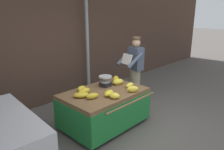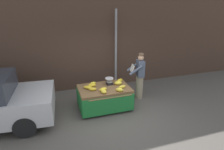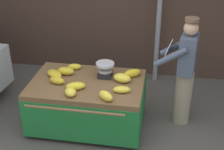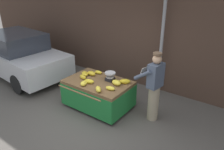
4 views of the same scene
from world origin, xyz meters
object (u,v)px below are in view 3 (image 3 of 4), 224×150
(banana_cart, at_px, (87,94))
(banana_bunch_2, at_px, (57,80))
(street_pole, at_px, (160,1))
(banana_bunch_8, at_px, (76,86))
(banana_bunch_1, at_px, (122,90))
(vendor_person, at_px, (185,72))
(banana_bunch_7, at_px, (106,96))
(banana_bunch_5, at_px, (122,78))
(banana_bunch_9, at_px, (75,67))
(banana_bunch_6, at_px, (66,71))
(banana_bunch_3, at_px, (71,92))
(banana_bunch_4, at_px, (132,73))
(weighing_scale, at_px, (105,70))
(banana_bunch_0, at_px, (54,74))

(banana_cart, distance_m, banana_bunch_2, 0.50)
(street_pole, relative_size, banana_bunch_8, 11.68)
(banana_bunch_1, distance_m, vendor_person, 1.03)
(banana_bunch_7, bearing_deg, banana_cart, 130.17)
(banana_bunch_1, distance_m, banana_bunch_5, 0.31)
(banana_bunch_1, xyz_separation_m, banana_bunch_9, (-0.84, 0.59, -0.00))
(banana_bunch_6, bearing_deg, street_pole, 47.64)
(banana_bunch_8, distance_m, banana_bunch_9, 0.64)
(banana_bunch_7, bearing_deg, banana_bunch_5, 74.79)
(banana_bunch_3, relative_size, banana_bunch_8, 0.75)
(banana_bunch_1, height_order, banana_bunch_4, banana_bunch_4)
(banana_bunch_4, xyz_separation_m, banana_bunch_7, (-0.28, -0.72, 0.00))
(weighing_scale, height_order, banana_bunch_0, weighing_scale)
(banana_bunch_6, relative_size, banana_bunch_8, 0.96)
(banana_bunch_0, relative_size, banana_bunch_2, 1.20)
(banana_bunch_8, bearing_deg, banana_bunch_7, -23.33)
(banana_bunch_4, bearing_deg, banana_bunch_9, 174.23)
(banana_bunch_4, bearing_deg, banana_bunch_0, -170.30)
(banana_bunch_2, height_order, banana_bunch_6, banana_bunch_6)
(banana_bunch_8, relative_size, banana_bunch_9, 1.29)
(banana_bunch_6, bearing_deg, banana_cart, -25.82)
(banana_bunch_4, bearing_deg, banana_bunch_6, -174.40)
(banana_bunch_5, relative_size, vendor_person, 0.16)
(banana_bunch_2, relative_size, banana_bunch_8, 0.90)
(banana_bunch_1, relative_size, banana_bunch_2, 0.99)
(weighing_scale, bearing_deg, street_pole, 63.36)
(banana_bunch_6, xyz_separation_m, banana_bunch_8, (0.27, -0.42, -0.01))
(banana_bunch_4, bearing_deg, banana_bunch_2, -159.59)
(weighing_scale, xyz_separation_m, banana_bunch_4, (0.41, 0.07, -0.06))
(banana_cart, relative_size, banana_bunch_0, 5.80)
(street_pole, distance_m, vendor_person, 1.57)
(weighing_scale, distance_m, banana_bunch_6, 0.62)
(banana_bunch_4, height_order, banana_bunch_8, banana_bunch_4)
(banana_bunch_3, xyz_separation_m, banana_bunch_7, (0.50, -0.03, 0.01))
(weighing_scale, height_order, banana_bunch_9, weighing_scale)
(banana_cart, height_order, vendor_person, vendor_person)
(banana_bunch_1, bearing_deg, street_pole, 77.62)
(banana_bunch_6, bearing_deg, banana_bunch_2, -99.00)
(banana_bunch_2, relative_size, banana_bunch_3, 1.21)
(banana_bunch_2, distance_m, banana_bunch_8, 0.34)
(street_pole, height_order, banana_cart, street_pole)
(banana_cart, relative_size, weighing_scale, 6.09)
(weighing_scale, distance_m, banana_bunch_3, 0.72)
(banana_bunch_0, relative_size, banana_bunch_8, 1.08)
(banana_bunch_3, bearing_deg, vendor_person, 25.26)
(vendor_person, bearing_deg, banana_bunch_3, -154.74)
(banana_cart, distance_m, banana_bunch_6, 0.49)
(banana_bunch_2, relative_size, banana_bunch_5, 0.92)
(street_pole, xyz_separation_m, banana_bunch_6, (-1.33, -1.46, -0.77))
(banana_bunch_9, bearing_deg, banana_bunch_7, -50.94)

